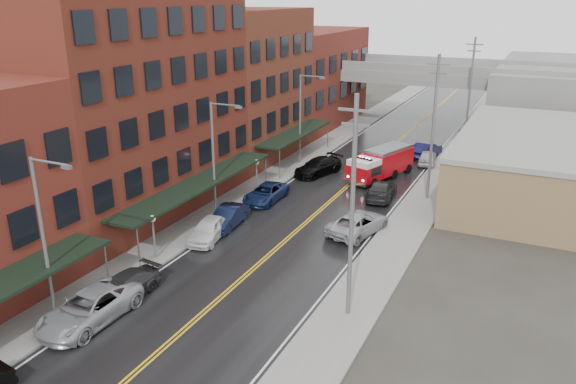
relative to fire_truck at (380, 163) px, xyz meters
The scene contains 32 objects.
road 9.09m from the fire_truck, 102.66° to the right, with size 11.00×160.00×0.02m, color black.
sidewalk_left 12.82m from the fire_truck, 136.66° to the right, with size 3.00×160.00×0.15m, color slate.
sidewalk_right 10.34m from the fire_truck, 58.60° to the right, with size 3.00×160.00×0.15m, color slate.
curb_left 11.68m from the fire_truck, 131.05° to the right, with size 0.30×160.00×0.15m, color gray.
curb_right 9.60m from the fire_truck, 67.13° to the right, with size 0.30×160.00×0.15m, color gray.
brick_building_b 23.17m from the fire_truck, 134.11° to the right, with size 9.00×20.00×18.00m, color maroon.
brick_building_c 16.49m from the fire_truck, behind, with size 9.00×15.00×15.00m, color brown.
brick_building_far 24.98m from the fire_truck, 128.40° to the left, with size 9.00×20.00×12.00m, color maroon.
tan_building 14.13m from the fire_truck, ahead, with size 14.00×22.00×5.00m, color #8C6C4B.
right_far_block 35.22m from the fire_truck, 62.84° to the left, with size 18.00×30.00×8.00m, color slate.
awning_1 18.42m from the fire_truck, 120.99° to the right, with size 2.60×18.00×3.09m.
awning_2 9.73m from the fire_truck, 169.46° to the left, with size 2.60×13.00×3.09m.
globe_lamp_1 24.24m from the fire_truck, 110.19° to the right, with size 0.44×0.44×3.12m.
globe_lamp_2 12.12m from the fire_truck, 133.73° to the right, with size 0.44×0.44×3.12m.
street_lamp_0 32.11m from the fire_truck, 105.48° to the right, with size 2.64×0.22×9.00m.
street_lamp_1 17.41m from the fire_truck, 120.00° to the right, with size 2.64×0.22×9.00m.
street_lamp_2 9.35m from the fire_truck, behind, with size 2.64×0.22×9.00m.
utility_pole_0 24.78m from the fire_truck, 77.56° to the right, with size 1.80×0.24×12.00m.
utility_pole_1 8.02m from the fire_truck, 35.55° to the right, with size 1.80×0.24×12.00m.
utility_pole_2 17.74m from the fire_truck, 72.15° to the left, with size 1.80×0.24×12.00m.
overpass 23.76m from the fire_truck, 94.83° to the left, with size 40.00×10.00×7.50m.
fire_truck is the anchor object (origin of this frame).
parked_car_left_2 30.91m from the fire_truck, 102.87° to the right, with size 2.78×6.02×1.67m, color #9A9DA1.
parked_car_left_3 28.32m from the fire_truck, 104.24° to the right, with size 1.94×4.77×1.38m, color #28272A.
parked_car_left_4 19.81m from the fire_truck, 110.60° to the right, with size 1.84×4.58×1.56m, color white.
parked_car_left_5 17.41m from the fire_truck, 113.59° to the right, with size 1.61×4.60×1.52m, color black.
parked_car_left_6 12.12m from the fire_truck, 124.68° to the right, with size 2.33×5.06×1.41m, color #14224B.
parked_car_left_7 5.90m from the fire_truck, 167.11° to the right, with size 2.23×5.48×1.59m, color black.
parked_car_right_0 13.18m from the fire_truck, 80.43° to the right, with size 2.60×5.64×1.57m, color #A0A2A7.
parked_car_right_1 5.44m from the fire_truck, 72.31° to the right, with size 2.09×5.13×1.49m, color black.
parked_car_right_2 7.35m from the fire_truck, 65.45° to the left, with size 1.71×4.25×1.45m, color silver.
parked_car_right_3 9.38m from the fire_truck, 75.47° to the left, with size 1.71×4.91×1.62m, color #0E0F34.
Camera 1 is at (15.48, -10.23, 16.45)m, focal length 35.00 mm.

